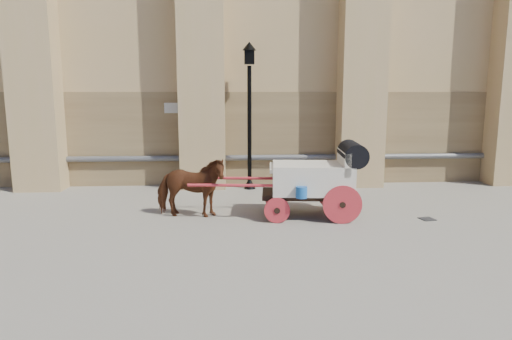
{
  "coord_description": "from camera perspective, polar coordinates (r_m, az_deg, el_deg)",
  "views": [
    {
      "loc": [
        -0.23,
        -10.71,
        2.99
      ],
      "look_at": [
        0.45,
        0.05,
        1.15
      ],
      "focal_mm": 32.0,
      "sensor_mm": 36.0,
      "label": 1
    }
  ],
  "objects": [
    {
      "name": "street_lamp",
      "position": [
        14.06,
        -0.83,
        7.28
      ],
      "size": [
        0.42,
        0.42,
        4.48
      ],
      "color": "black",
      "rests_on": "ground"
    },
    {
      "name": "drain_grate_far",
      "position": [
        11.67,
        20.62,
        -5.75
      ],
      "size": [
        0.38,
        0.38,
        0.01
      ],
      "primitive_type": "cube",
      "rotation": [
        0.0,
        0.0,
        0.2
      ],
      "color": "black",
      "rests_on": "ground"
    },
    {
      "name": "ground",
      "position": [
        11.12,
        -2.31,
        -5.92
      ],
      "size": [
        90.0,
        90.0,
        0.0
      ],
      "primitive_type": "plane",
      "color": "slate",
      "rests_on": "ground"
    },
    {
      "name": "carriage",
      "position": [
        11.08,
        7.76,
        -0.83
      ],
      "size": [
        4.26,
        1.56,
        1.83
      ],
      "rotation": [
        0.0,
        0.0,
        -0.1
      ],
      "color": "black",
      "rests_on": "ground"
    },
    {
      "name": "drain_grate_near",
      "position": [
        11.11,
        2.96,
        -5.9
      ],
      "size": [
        0.42,
        0.42,
        0.01
      ],
      "primitive_type": "cube",
      "rotation": [
        0.0,
        0.0,
        -0.38
      ],
      "color": "black",
      "rests_on": "ground"
    },
    {
      "name": "horse",
      "position": [
        11.07,
        -8.21,
        -2.17
      ],
      "size": [
        1.83,
        1.02,
        1.46
      ],
      "primitive_type": "imported",
      "rotation": [
        0.0,
        0.0,
        1.43
      ],
      "color": "brown",
      "rests_on": "ground"
    }
  ]
}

